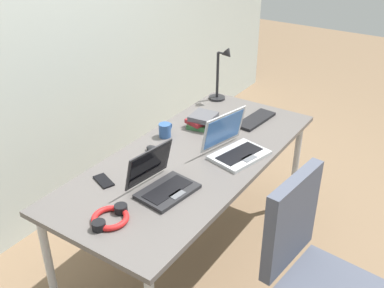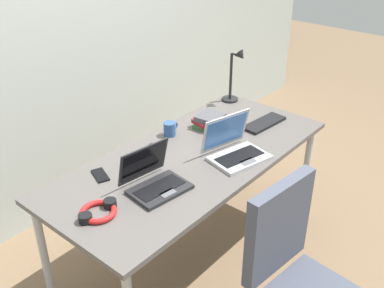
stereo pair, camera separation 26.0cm
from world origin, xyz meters
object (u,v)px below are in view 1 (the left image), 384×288
(desk_lamp, at_px, (222,75))
(coffee_mug, at_px, (165,130))
(computer_mouse, at_px, (153,149))
(cell_phone, at_px, (104,181))
(laptop_center, at_px, (162,183))
(book_stack, at_px, (202,120))
(external_keyboard, at_px, (256,120))
(laptop_far_corner, at_px, (234,147))
(headphones, at_px, (110,218))

(desk_lamp, relative_size, coffee_mug, 3.54)
(computer_mouse, xyz_separation_m, cell_phone, (-0.40, 0.02, -0.01))
(desk_lamp, relative_size, computer_mouse, 4.17)
(laptop_center, bearing_deg, book_stack, 16.90)
(external_keyboard, bearing_deg, laptop_center, -176.89)
(book_stack, xyz_separation_m, coffee_mug, (-0.25, 0.11, 0.00))
(external_keyboard, xyz_separation_m, coffee_mug, (-0.51, 0.37, 0.03))
(laptop_far_corner, distance_m, headphones, 0.88)
(cell_phone, distance_m, coffee_mug, 0.59)
(laptop_center, relative_size, coffee_mug, 2.91)
(laptop_far_corner, height_order, book_stack, laptop_far_corner)
(book_stack, bearing_deg, cell_phone, 174.48)
(laptop_center, distance_m, computer_mouse, 0.40)
(laptop_far_corner, relative_size, coffee_mug, 3.34)
(laptop_far_corner, xyz_separation_m, computer_mouse, (-0.24, 0.41, -0.03))
(laptop_center, bearing_deg, laptop_far_corner, -13.85)
(book_stack, height_order, coffee_mug, coffee_mug)
(desk_lamp, distance_m, external_keyboard, 0.46)
(external_keyboard, xyz_separation_m, computer_mouse, (-0.71, 0.32, 0.01))
(computer_mouse, height_order, headphones, headphones)
(laptop_far_corner, height_order, headphones, laptop_far_corner)
(coffee_mug, bearing_deg, desk_lamp, 0.11)
(laptop_far_corner, bearing_deg, computer_mouse, 120.23)
(laptop_far_corner, relative_size, computer_mouse, 3.94)
(computer_mouse, bearing_deg, laptop_far_corner, -53.74)
(laptop_center, distance_m, cell_phone, 0.33)
(external_keyboard, height_order, headphones, headphones)
(external_keyboard, distance_m, cell_phone, 1.16)
(headphones, height_order, book_stack, book_stack)
(laptop_center, relative_size, laptop_far_corner, 0.87)
(cell_phone, bearing_deg, headphones, -110.15)
(computer_mouse, xyz_separation_m, coffee_mug, (0.19, 0.05, 0.03))
(laptop_far_corner, bearing_deg, headphones, 168.05)
(laptop_far_corner, xyz_separation_m, cell_phone, (-0.64, 0.43, -0.04))
(laptop_far_corner, relative_size, external_keyboard, 1.15)
(headphones, bearing_deg, coffee_mug, 19.33)
(cell_phone, height_order, coffee_mug, coffee_mug)
(desk_lamp, bearing_deg, laptop_center, -163.88)
(coffee_mug, bearing_deg, book_stack, -24.41)
(desk_lamp, bearing_deg, computer_mouse, -176.43)
(laptop_far_corner, distance_m, external_keyboard, 0.48)
(headphones, bearing_deg, computer_mouse, 20.48)
(laptop_far_corner, bearing_deg, external_keyboard, 11.42)
(external_keyboard, distance_m, headphones, 1.33)
(coffee_mug, bearing_deg, laptop_far_corner, -84.20)
(book_stack, bearing_deg, computer_mouse, 172.25)
(external_keyboard, bearing_deg, desk_lamp, 69.83)
(desk_lamp, distance_m, computer_mouse, 0.90)
(external_keyboard, distance_m, book_stack, 0.37)
(headphones, bearing_deg, laptop_center, -8.88)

